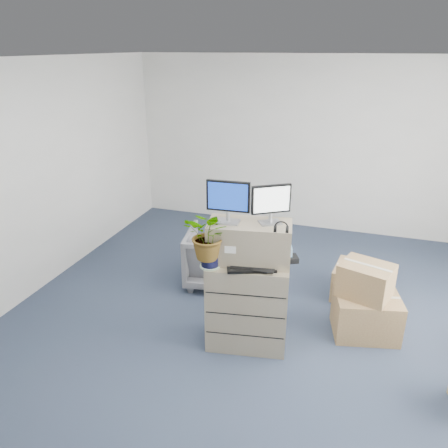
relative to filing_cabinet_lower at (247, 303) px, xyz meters
The scene contains 16 objects.
ground 0.51m from the filing_cabinet_lower, 29.41° to the right, with size 7.00×7.00×0.00m, color #283348.
wall_back 3.54m from the filing_cabinet_lower, 87.06° to the left, with size 6.00×0.02×2.80m, color silver.
filing_cabinet_lower is the anchor object (origin of this frame).
filing_cabinet_upper 0.67m from the filing_cabinet_lower, 99.26° to the left, with size 0.80×0.40×0.40m, color gray.
monitor_left 1.12m from the filing_cabinet_lower, behind, with size 0.42×0.17×0.41m.
monitor_right 1.10m from the filing_cabinet_lower, 27.87° to the left, with size 0.34×0.23×0.38m.
headphones 0.96m from the filing_cabinet_lower, 11.45° to the right, with size 0.13×0.13×0.01m, color black.
keyboard 0.50m from the filing_cabinet_lower, 63.16° to the right, with size 0.47×0.20×0.02m, color black.
mouse 0.60m from the filing_cabinet_lower, ahead, with size 0.09×0.06×0.03m, color silver.
water_bottle 0.57m from the filing_cabinet_lower, 55.69° to the left, with size 0.06×0.06×0.21m, color #989CA0.
phone_dock 0.51m from the filing_cabinet_lower, 142.33° to the left, with size 0.06×0.05×0.12m.
external_drive 0.63m from the filing_cabinet_lower, 22.03° to the left, with size 0.18×0.13×0.05m, color black.
tissue_box 0.65m from the filing_cabinet_lower, 29.63° to the left, with size 0.23×0.11×0.09m, color #3F91D7.
potted_plant 0.83m from the filing_cabinet_lower, 149.65° to the right, with size 0.55×0.58×0.47m.
office_chair 1.30m from the filing_cabinet_lower, 122.04° to the left, with size 0.79×0.74×0.81m, color slate.
cardboard_boxes 1.79m from the filing_cabinet_lower, 16.36° to the left, with size 2.28×2.15×0.82m.
Camera 1 is at (0.78, -3.60, 2.91)m, focal length 35.00 mm.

